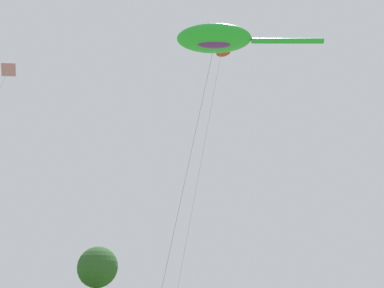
# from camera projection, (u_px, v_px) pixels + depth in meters

# --- Properties ---
(big_show_kite) EXTENTS (6.92, 5.29, 13.99)m
(big_show_kite) POSITION_uv_depth(u_px,v_px,m) (217.00, 39.00, 21.23)
(big_show_kite) COLOR green
(big_show_kite) RESTS_ON ground
(small_kite_delta_white) EXTENTS (3.21, 0.69, 13.49)m
(small_kite_delta_white) POSITION_uv_depth(u_px,v_px,m) (2.00, 85.00, 22.68)
(small_kite_delta_white) COLOR pink
(small_kite_delta_white) RESTS_ON ground
(small_kite_box_yellow) EXTENTS (4.15, 1.24, 15.82)m
(small_kite_box_yellow) POSITION_uv_depth(u_px,v_px,m) (222.00, 48.00, 25.08)
(small_kite_box_yellow) COLOR red
(small_kite_box_yellow) RESTS_ON ground
(tree_oak_right) EXTENTS (6.34, 6.34, 10.27)m
(tree_oak_right) POSITION_uv_depth(u_px,v_px,m) (98.00, 267.00, 68.51)
(tree_oak_right) COLOR #513823
(tree_oak_right) RESTS_ON ground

